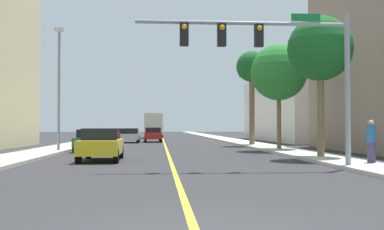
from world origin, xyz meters
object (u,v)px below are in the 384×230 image
at_px(street_lamp, 59,82).
at_px(delivery_truck, 154,125).
at_px(car_green, 91,140).
at_px(car_yellow, 101,144).
at_px(pedestrian, 371,141).
at_px(palm_near, 320,50).
at_px(palm_far, 252,69).
at_px(car_silver, 130,135).
at_px(traffic_signal_mast, 276,52).
at_px(palm_mid, 279,73).
at_px(car_red, 153,135).

relative_size(street_lamp, delivery_truck, 0.85).
distance_m(car_green, car_yellow, 8.36).
height_order(car_yellow, pedestrian, pedestrian).
relative_size(palm_near, car_green, 1.72).
relative_size(street_lamp, palm_far, 0.98).
distance_m(palm_near, car_silver, 26.71).
height_order(street_lamp, pedestrian, street_lamp).
bearing_deg(car_yellow, traffic_signal_mast, -35.77).
distance_m(palm_mid, car_yellow, 13.85).
distance_m(car_green, delivery_truck, 35.20).
height_order(traffic_signal_mast, pedestrian, traffic_signal_mast).
bearing_deg(traffic_signal_mast, palm_mid, 74.86).
bearing_deg(palm_mid, traffic_signal_mast, -105.14).
bearing_deg(pedestrian, car_red, 64.78).
distance_m(palm_near, pedestrian, 6.00).
distance_m(palm_mid, car_red, 20.43).
xyz_separation_m(palm_near, pedestrian, (0.59, -4.12, -4.32)).
relative_size(car_red, delivery_truck, 0.52).
relative_size(palm_far, car_red, 1.65).
bearing_deg(palm_mid, palm_far, 91.60).
height_order(car_red, delivery_truck, delivery_truck).
bearing_deg(traffic_signal_mast, pedestrian, 13.69).
bearing_deg(street_lamp, car_green, 34.53).
bearing_deg(delivery_truck, traffic_signal_mast, -82.93).
xyz_separation_m(palm_mid, car_yellow, (-10.43, -8.02, -4.31)).
height_order(street_lamp, palm_near, street_lamp).
distance_m(traffic_signal_mast, car_green, 16.05).
distance_m(street_lamp, car_green, 4.15).
relative_size(car_silver, delivery_truck, 0.47).
bearing_deg(car_red, traffic_signal_mast, -82.60).
relative_size(street_lamp, car_yellow, 1.73).
relative_size(car_silver, car_yellow, 0.97).
height_order(car_silver, car_red, car_red).
distance_m(palm_near, car_green, 15.18).
relative_size(palm_mid, pedestrian, 4.03).
bearing_deg(palm_near, car_green, 146.70).
distance_m(street_lamp, palm_far, 16.35).
xyz_separation_m(car_yellow, delivery_truck, (2.03, 43.19, 0.98)).
distance_m(car_green, car_red, 18.32).
height_order(palm_mid, car_green, palm_mid).
height_order(street_lamp, car_red, street_lamp).
height_order(car_green, car_red, car_red).
height_order(car_yellow, delivery_truck, delivery_truck).
distance_m(street_lamp, car_yellow, 8.53).
height_order(palm_mid, car_silver, palm_mid).
bearing_deg(delivery_truck, palm_mid, -75.33).
height_order(palm_far, delivery_truck, palm_far).
relative_size(palm_mid, delivery_truck, 0.77).
height_order(palm_near, car_yellow, palm_near).
bearing_deg(car_red, car_yellow, -96.06).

